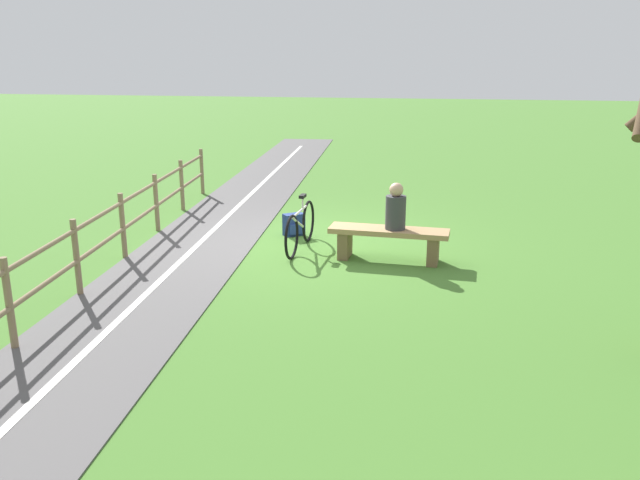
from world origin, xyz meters
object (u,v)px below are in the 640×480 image
Objects in this scene: bench at (389,238)px; person_seated at (396,209)px; bicycle at (300,228)px; backpack at (294,225)px.

person_seated is at bearing 180.00° from bench.
bench is at bearing 80.72° from bicycle.
bicycle reaches higher than backpack.
bicycle is at bearing 109.46° from backpack.
person_seated is 1.64m from bicycle.
backpack is at bearing -157.82° from bicycle.
bench is 2.10m from backpack.
bench is 0.48m from person_seated.
bicycle is (1.45, -0.31, 0.02)m from bench.
bench reaches higher than backpack.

